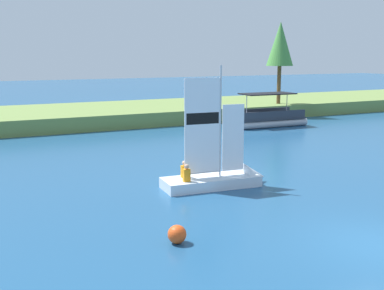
% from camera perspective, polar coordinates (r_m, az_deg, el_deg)
% --- Properties ---
extents(ground_plane, '(200.00, 200.00, 0.00)m').
position_cam_1_polar(ground_plane, '(15.69, 21.16, -10.97)').
color(ground_plane, navy).
extents(shore_bank, '(80.00, 10.74, 1.15)m').
position_cam_1_polar(shore_bank, '(41.60, -10.53, 3.56)').
color(shore_bank, olive).
rests_on(shore_bank, ground).
extents(shoreline_tree_midright, '(2.40, 2.40, 7.31)m').
position_cam_1_polar(shoreline_tree_midright, '(44.81, 10.37, 11.59)').
color(shoreline_tree_midright, brown).
rests_on(shoreline_tree_midright, shore_bank).
extents(sailboat, '(4.77, 1.84, 5.62)m').
position_cam_1_polar(sailboat, '(20.98, 4.17, -3.74)').
color(sailboat, silver).
rests_on(sailboat, ground).
extents(pontoon_boat, '(6.26, 2.41, 2.60)m').
position_cam_1_polar(pontoon_boat, '(38.52, 8.81, 3.17)').
color(pontoon_boat, '#B2B2B7').
rests_on(pontoon_boat, ground).
extents(channel_buoy, '(0.57, 0.57, 0.57)m').
position_cam_1_polar(channel_buoy, '(14.71, -1.78, -10.48)').
color(channel_buoy, '#E54C19').
rests_on(channel_buoy, ground).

